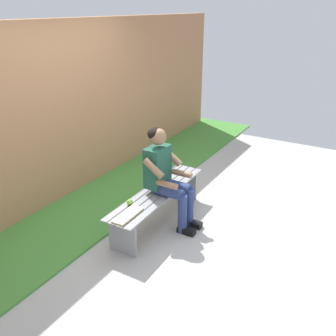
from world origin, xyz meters
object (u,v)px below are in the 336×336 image
person_seated (166,174)px  book_open (128,215)px  bench_near (158,199)px  apple (130,202)px

person_seated → book_open: 0.74m
person_seated → book_open: (0.70, -0.07, -0.23)m
bench_near → book_open: bearing=2.8°
apple → person_seated: bearing=158.4°
apple → book_open: size_ratio=0.18×
apple → bench_near: bearing=168.1°
person_seated → book_open: size_ratio=2.96×
apple → book_open: (0.21, 0.13, -0.03)m
bench_near → person_seated: (-0.04, 0.10, 0.34)m
apple → book_open: apple is taller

